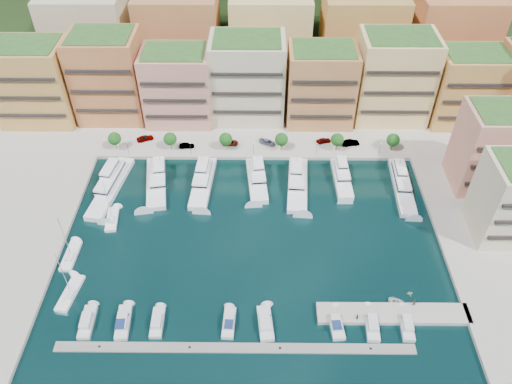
# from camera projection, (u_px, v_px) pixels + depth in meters

# --- Properties ---
(ground) EXTENTS (400.00, 400.00, 0.00)m
(ground) POSITION_uv_depth(u_px,v_px,m) (252.00, 237.00, 121.43)
(ground) COLOR black
(ground) RESTS_ON ground
(north_quay) EXTENTS (220.00, 64.00, 2.00)m
(north_quay) POSITION_uv_depth(u_px,v_px,m) (255.00, 100.00, 167.19)
(north_quay) COLOR #9E998E
(north_quay) RESTS_ON ground
(hillside) EXTENTS (240.00, 40.00, 58.00)m
(hillside) POSITION_uv_depth(u_px,v_px,m) (256.00, 37.00, 202.62)
(hillside) COLOR #1A3515
(hillside) RESTS_ON ground
(south_pontoon) EXTENTS (72.00, 2.20, 0.35)m
(south_pontoon) POSITION_uv_depth(u_px,v_px,m) (235.00, 348.00, 99.30)
(south_pontoon) COLOR gray
(south_pontoon) RESTS_ON ground
(finger_pier) EXTENTS (32.00, 5.00, 2.00)m
(finger_pier) POSITION_uv_depth(u_px,v_px,m) (393.00, 315.00, 105.01)
(finger_pier) COLOR #9E998E
(finger_pier) RESTS_ON ground
(apartment_0) EXTENTS (22.00, 16.50, 24.80)m
(apartment_0) POSITION_uv_depth(u_px,v_px,m) (35.00, 82.00, 149.74)
(apartment_0) COLOR tan
(apartment_0) RESTS_ON north_quay
(apartment_1) EXTENTS (20.00, 16.50, 26.80)m
(apartment_1) POSITION_uv_depth(u_px,v_px,m) (109.00, 76.00, 150.41)
(apartment_1) COLOR #CE7A44
(apartment_1) RESTS_ON north_quay
(apartment_2) EXTENTS (20.00, 15.50, 22.80)m
(apartment_2) POSITION_uv_depth(u_px,v_px,m) (178.00, 86.00, 150.16)
(apartment_2) COLOR tan
(apartment_2) RESTS_ON north_quay
(apartment_3) EXTENTS (22.00, 16.50, 25.80)m
(apartment_3) POSITION_uv_depth(u_px,v_px,m) (248.00, 79.00, 150.50)
(apartment_3) COLOR beige
(apartment_3) RESTS_ON north_quay
(apartment_4) EXTENTS (20.00, 15.50, 23.80)m
(apartment_4) POSITION_uv_depth(u_px,v_px,m) (321.00, 85.00, 149.56)
(apartment_4) COLOR #C48449
(apartment_4) RESTS_ON north_quay
(apartment_5) EXTENTS (22.00, 16.50, 26.80)m
(apartment_5) POSITION_uv_depth(u_px,v_px,m) (394.00, 78.00, 149.89)
(apartment_5) COLOR #EFCF7E
(apartment_5) RESTS_ON north_quay
(apartment_6) EXTENTS (20.00, 15.50, 22.80)m
(apartment_6) POSITION_uv_depth(u_px,v_px,m) (467.00, 87.00, 149.63)
(apartment_6) COLOR tan
(apartment_6) RESTS_ON north_quay
(apartment_east_a) EXTENTS (18.00, 14.50, 22.80)m
(apartment_east_a) POSITION_uv_depth(u_px,v_px,m) (495.00, 148.00, 127.50)
(apartment_east_a) COLOR tan
(apartment_east_a) RESTS_ON east_quay
(backblock_0) EXTENTS (26.00, 18.00, 30.00)m
(backblock_0) POSITION_uv_depth(u_px,v_px,m) (90.00, 38.00, 165.58)
(backblock_0) COLOR beige
(backblock_0) RESTS_ON north_quay
(backblock_1) EXTENTS (26.00, 18.00, 30.00)m
(backblock_1) POSITION_uv_depth(u_px,v_px,m) (180.00, 39.00, 165.40)
(backblock_1) COLOR #C48449
(backblock_1) RESTS_ON north_quay
(backblock_2) EXTENTS (26.00, 18.00, 30.00)m
(backblock_2) POSITION_uv_depth(u_px,v_px,m) (270.00, 39.00, 165.22)
(backblock_2) COLOR #EFCF7E
(backblock_2) RESTS_ON north_quay
(backblock_3) EXTENTS (26.00, 18.00, 30.00)m
(backblock_3) POSITION_uv_depth(u_px,v_px,m) (360.00, 39.00, 165.04)
(backblock_3) COLOR tan
(backblock_3) RESTS_ON north_quay
(backblock_4) EXTENTS (26.00, 18.00, 30.00)m
(backblock_4) POSITION_uv_depth(u_px,v_px,m) (451.00, 40.00, 164.86)
(backblock_4) COLOR #CE7A44
(backblock_4) RESTS_ON north_quay
(tree_0) EXTENTS (3.80, 3.80, 5.65)m
(tree_0) POSITION_uv_depth(u_px,v_px,m) (115.00, 139.00, 143.20)
(tree_0) COLOR #473323
(tree_0) RESTS_ON north_quay
(tree_1) EXTENTS (3.80, 3.80, 5.65)m
(tree_1) POSITION_uv_depth(u_px,v_px,m) (170.00, 139.00, 143.10)
(tree_1) COLOR #473323
(tree_1) RESTS_ON north_quay
(tree_2) EXTENTS (3.80, 3.80, 5.65)m
(tree_2) POSITION_uv_depth(u_px,v_px,m) (226.00, 139.00, 143.00)
(tree_2) COLOR #473323
(tree_2) RESTS_ON north_quay
(tree_3) EXTENTS (3.80, 3.80, 5.65)m
(tree_3) POSITION_uv_depth(u_px,v_px,m) (281.00, 139.00, 142.90)
(tree_3) COLOR #473323
(tree_3) RESTS_ON north_quay
(tree_4) EXTENTS (3.80, 3.80, 5.65)m
(tree_4) POSITION_uv_depth(u_px,v_px,m) (337.00, 140.00, 142.81)
(tree_4) COLOR #473323
(tree_4) RESTS_ON north_quay
(tree_5) EXTENTS (3.80, 3.80, 5.65)m
(tree_5) POSITION_uv_depth(u_px,v_px,m) (393.00, 140.00, 142.71)
(tree_5) COLOR #473323
(tree_5) RESTS_ON north_quay
(lamppost_0) EXTENTS (0.30, 0.30, 4.20)m
(lamppost_0) POSITION_uv_depth(u_px,v_px,m) (127.00, 146.00, 142.09)
(lamppost_0) COLOR black
(lamppost_0) RESTS_ON north_quay
(lamppost_1) EXTENTS (0.30, 0.30, 4.20)m
(lamppost_1) POSITION_uv_depth(u_px,v_px,m) (190.00, 146.00, 141.98)
(lamppost_1) COLOR black
(lamppost_1) RESTS_ON north_quay
(lamppost_2) EXTENTS (0.30, 0.30, 4.20)m
(lamppost_2) POSITION_uv_depth(u_px,v_px,m) (253.00, 147.00, 141.87)
(lamppost_2) COLOR black
(lamppost_2) RESTS_ON north_quay
(lamppost_3) EXTENTS (0.30, 0.30, 4.20)m
(lamppost_3) POSITION_uv_depth(u_px,v_px,m) (317.00, 147.00, 141.76)
(lamppost_3) COLOR black
(lamppost_3) RESTS_ON north_quay
(lamppost_4) EXTENTS (0.30, 0.30, 4.20)m
(lamppost_4) POSITION_uv_depth(u_px,v_px,m) (380.00, 147.00, 141.66)
(lamppost_4) COLOR black
(lamppost_4) RESTS_ON north_quay
(yacht_0) EXTENTS (8.32, 24.90, 7.30)m
(yacht_0) POSITION_uv_depth(u_px,v_px,m) (111.00, 184.00, 133.97)
(yacht_0) COLOR white
(yacht_0) RESTS_ON ground
(yacht_1) EXTENTS (8.11, 21.02, 7.30)m
(yacht_1) POSITION_uv_depth(u_px,v_px,m) (156.00, 180.00, 135.29)
(yacht_1) COLOR white
(yacht_1) RESTS_ON ground
(yacht_2) EXTENTS (6.14, 20.53, 7.30)m
(yacht_2) POSITION_uv_depth(u_px,v_px,m) (203.00, 180.00, 135.25)
(yacht_2) COLOR white
(yacht_2) RESTS_ON ground
(yacht_3) EXTENTS (6.37, 18.11, 7.30)m
(yacht_3) POSITION_uv_depth(u_px,v_px,m) (257.00, 177.00, 136.01)
(yacht_3) COLOR white
(yacht_3) RESTS_ON ground
(yacht_4) EXTENTS (6.63, 21.66, 7.30)m
(yacht_4) POSITION_uv_depth(u_px,v_px,m) (298.00, 182.00, 134.76)
(yacht_4) COLOR white
(yacht_4) RESTS_ON ground
(yacht_5) EXTENTS (4.55, 16.15, 7.30)m
(yacht_5) POSITION_uv_depth(u_px,v_px,m) (342.00, 176.00, 136.44)
(yacht_5) COLOR white
(yacht_5) RESTS_ON ground
(yacht_6) EXTENTS (5.34, 22.49, 7.30)m
(yacht_6) POSITION_uv_depth(u_px,v_px,m) (402.00, 183.00, 134.23)
(yacht_6) COLOR white
(yacht_6) RESTS_ON ground
(cruiser_0) EXTENTS (2.86, 7.97, 2.55)m
(cruiser_0) POSITION_uv_depth(u_px,v_px,m) (87.00, 322.00, 103.12)
(cruiser_0) COLOR silver
(cruiser_0) RESTS_ON ground
(cruiser_1) EXTENTS (3.23, 8.34, 2.66)m
(cruiser_1) POSITION_uv_depth(u_px,v_px,m) (123.00, 322.00, 103.04)
(cruiser_1) COLOR silver
(cruiser_1) RESTS_ON ground
(cruiser_2) EXTENTS (2.62, 7.19, 2.55)m
(cruiser_2) POSITION_uv_depth(u_px,v_px,m) (157.00, 323.00, 103.03)
(cruiser_2) COLOR silver
(cruiser_2) RESTS_ON ground
(cruiser_4) EXTENTS (2.79, 7.33, 2.66)m
(cruiser_4) POSITION_uv_depth(u_px,v_px,m) (229.00, 323.00, 102.92)
(cruiser_4) COLOR silver
(cruiser_4) RESTS_ON ground
(cruiser_5) EXTENTS (3.71, 8.46, 2.55)m
(cruiser_5) POSITION_uv_depth(u_px,v_px,m) (265.00, 323.00, 102.89)
(cruiser_5) COLOR silver
(cruiser_5) RESTS_ON ground
(cruiser_7) EXTENTS (3.20, 7.64, 2.66)m
(cruiser_7) POSITION_uv_depth(u_px,v_px,m) (336.00, 324.00, 102.78)
(cruiser_7) COLOR silver
(cruiser_7) RESTS_ON ground
(cruiser_8) EXTENTS (2.97, 8.27, 2.55)m
(cruiser_8) POSITION_uv_depth(u_px,v_px,m) (372.00, 324.00, 102.76)
(cruiser_8) COLOR silver
(cruiser_8) RESTS_ON ground
(cruiser_9) EXTENTS (2.86, 7.99, 2.55)m
(cruiser_9) POSITION_uv_depth(u_px,v_px,m) (406.00, 324.00, 102.72)
(cruiser_9) COLOR silver
(cruiser_9) RESTS_ON ground
(sailboat_1) EXTENTS (3.11, 9.08, 13.20)m
(sailboat_1) POSITION_uv_depth(u_px,v_px,m) (71.00, 256.00, 116.50)
(sailboat_1) COLOR white
(sailboat_1) RESTS_ON ground
(sailboat_0) EXTENTS (4.32, 10.00, 13.20)m
(sailboat_0) POSITION_uv_depth(u_px,v_px,m) (70.00, 294.00, 108.72)
(sailboat_0) COLOR white
(sailboat_0) RESTS_ON ground
(sailboat_2) EXTENTS (3.55, 8.52, 13.20)m
(sailboat_2) POSITION_uv_depth(u_px,v_px,m) (112.00, 220.00, 125.34)
(sailboat_2) COLOR white
(sailboat_2) RESTS_ON ground
(tender_2) EXTENTS (4.62, 3.97, 0.81)m
(tender_2) POSITION_uv_depth(u_px,v_px,m) (397.00, 302.00, 106.94)
(tender_2) COLOR silver
(tender_2) RESTS_ON ground
(tender_3) EXTENTS (1.62, 1.46, 0.75)m
(tender_3) POSITION_uv_depth(u_px,v_px,m) (410.00, 293.00, 108.70)
(tender_3) COLOR beige
(tender_3) RESTS_ON ground
(car_0) EXTENTS (5.27, 3.73, 1.67)m
(car_0) POSITION_uv_depth(u_px,v_px,m) (145.00, 138.00, 148.32)
(car_0) COLOR gray
(car_0) RESTS_ON north_quay
(car_1) EXTENTS (4.38, 1.79, 1.41)m
(car_1) POSITION_uv_depth(u_px,v_px,m) (187.00, 146.00, 145.71)
(car_1) COLOR gray
(car_1) RESTS_ON north_quay
(car_2) EXTENTS (4.88, 2.36, 1.34)m
(car_2) POSITION_uv_depth(u_px,v_px,m) (230.00, 143.00, 146.92)
(car_2) COLOR gray
(car_2) RESTS_ON north_quay
(car_3) EXTENTS (5.21, 3.72, 1.40)m
(car_3) POSITION_uv_depth(u_px,v_px,m) (268.00, 142.00, 147.06)
(car_3) COLOR gray
(car_3) RESTS_ON north_quay
(car_4) EXTENTS (4.61, 2.84, 1.46)m
(car_4) POSITION_uv_depth(u_px,v_px,m) (324.00, 140.00, 147.60)
(car_4) COLOR gray
(car_4) RESTS_ON north_quay
(car_5) EXTENTS (5.32, 2.68, 1.67)m
(car_5) POSITION_uv_depth(u_px,v_px,m) (351.00, 143.00, 146.58)
(car_5) COLOR gray
(car_5) RESTS_ON north_quay
(person_0) EXTENTS (0.60, 0.74, 1.75)m
(person_0) POSITION_uv_depth(u_px,v_px,m) (357.00, 317.00, 102.55)
(person_0) COLOR #222143
(person_0) RESTS_ON finger_pier
(person_1) EXTENTS (0.89, 0.70, 1.83)m
(person_1) POSITION_uv_depth(u_px,v_px,m) (414.00, 302.00, 105.16)
(person_1) COLOR #48312B
(person_1) RESTS_ON finger_pier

